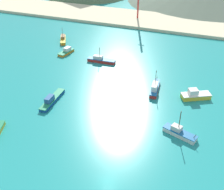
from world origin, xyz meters
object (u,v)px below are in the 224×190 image
(fishing_boat_8, at_px, (52,100))
(fishing_boat_10, at_px, (63,39))
(fishing_boat_2, at_px, (195,95))
(fishing_boat_4, at_px, (155,88))
(fishing_boat_1, at_px, (101,60))
(fishing_boat_5, at_px, (66,51))
(fishing_boat_3, at_px, (179,132))

(fishing_boat_8, bearing_deg, fishing_boat_10, 115.28)
(fishing_boat_2, height_order, fishing_boat_10, fishing_boat_10)
(fishing_boat_10, bearing_deg, fishing_boat_4, -29.24)
(fishing_boat_1, height_order, fishing_boat_10, fishing_boat_10)
(fishing_boat_5, distance_m, fishing_boat_8, 32.00)
(fishing_boat_2, relative_size, fishing_boat_4, 0.85)
(fishing_boat_2, relative_size, fishing_boat_10, 0.96)
(fishing_boat_1, bearing_deg, fishing_boat_2, -19.66)
(fishing_boat_3, distance_m, fishing_boat_10, 67.30)
(fishing_boat_1, height_order, fishing_boat_8, fishing_boat_1)
(fishing_boat_4, relative_size, fishing_boat_5, 1.36)
(fishing_boat_4, height_order, fishing_boat_5, fishing_boat_4)
(fishing_boat_1, distance_m, fishing_boat_2, 35.10)
(fishing_boat_8, bearing_deg, fishing_boat_2, 23.65)
(fishing_boat_2, height_order, fishing_boat_8, fishing_boat_2)
(fishing_boat_4, height_order, fishing_boat_10, fishing_boat_4)
(fishing_boat_5, bearing_deg, fishing_boat_10, 124.86)
(fishing_boat_1, bearing_deg, fishing_boat_3, -42.56)
(fishing_boat_4, height_order, fishing_boat_8, fishing_boat_4)
(fishing_boat_2, xyz_separation_m, fishing_boat_4, (-11.27, -0.22, 0.02))
(fishing_boat_4, xyz_separation_m, fishing_boat_10, (-43.35, 24.27, -0.20))
(fishing_boat_3, height_order, fishing_boat_10, fishing_boat_3)
(fishing_boat_5, bearing_deg, fishing_boat_3, -34.08)
(fishing_boat_2, bearing_deg, fishing_boat_3, -94.81)
(fishing_boat_1, relative_size, fishing_boat_5, 1.38)
(fishing_boat_1, height_order, fishing_boat_3, fishing_boat_3)
(fishing_boat_2, distance_m, fishing_boat_3, 17.28)
(fishing_boat_4, relative_size, fishing_boat_8, 0.88)
(fishing_boat_3, relative_size, fishing_boat_4, 0.84)
(fishing_boat_1, xyz_separation_m, fishing_boat_5, (-14.59, 2.24, -0.04))
(fishing_boat_2, xyz_separation_m, fishing_boat_8, (-35.84, -15.70, -0.24))
(fishing_boat_4, bearing_deg, fishing_boat_8, -147.79)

